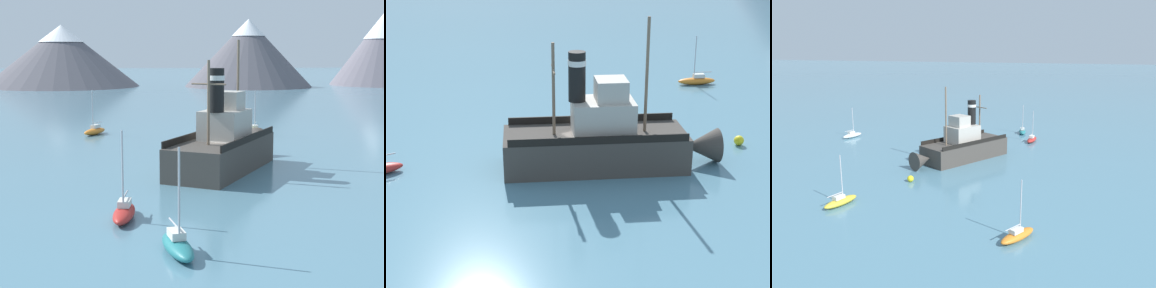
% 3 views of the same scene
% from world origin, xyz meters
% --- Properties ---
extents(ground_plane, '(600.00, 600.00, 0.00)m').
position_xyz_m(ground_plane, '(0.00, 0.00, 0.00)').
color(ground_plane, teal).
extents(old_tugboat, '(10.19, 14.13, 9.90)m').
position_xyz_m(old_tugboat, '(0.25, 1.22, 1.83)').
color(old_tugboat, '#423D38').
rests_on(old_tugboat, ground).
extents(sailboat_orange, '(2.81, 3.86, 4.90)m').
position_xyz_m(sailboat_orange, '(-10.93, 22.02, 0.43)').
color(sailboat_orange, orange).
rests_on(sailboat_orange, ground).
extents(mooring_buoy, '(0.73, 0.73, 0.73)m').
position_xyz_m(mooring_buoy, '(2.98, 11.68, 0.36)').
color(mooring_buoy, yellow).
rests_on(mooring_buoy, ground).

